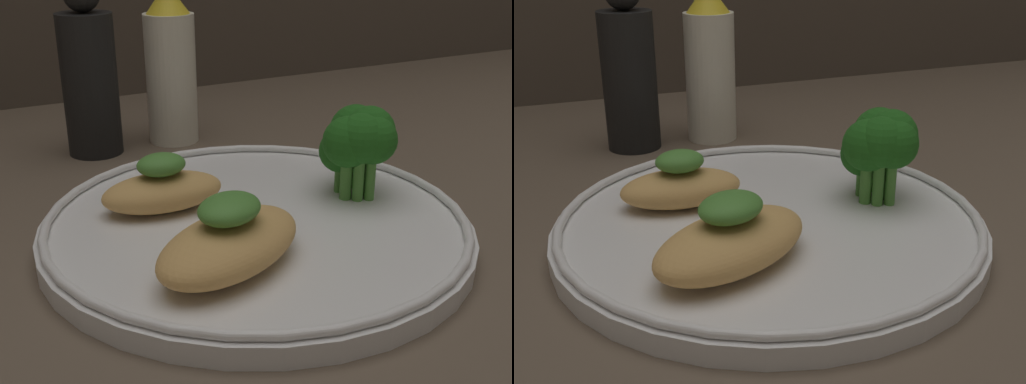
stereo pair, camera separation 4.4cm
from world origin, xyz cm
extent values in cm
cube|color=brown|center=(0.00, 0.00, -0.50)|extent=(180.00, 180.00, 1.00)
cylinder|color=white|center=(0.00, 0.00, 0.70)|extent=(29.69, 29.69, 1.40)
torus|color=white|center=(0.00, 0.00, 1.70)|extent=(29.09, 29.09, 0.60)
ellipsoid|color=tan|center=(-4.58, -5.36, 2.92)|extent=(12.44, 10.15, 3.04)
ellipsoid|color=#478433|center=(-4.58, -5.36, 5.25)|extent=(5.20, 4.82, 1.62)
ellipsoid|color=tan|center=(-5.09, 4.60, 2.69)|extent=(9.04, 5.32, 2.59)
ellipsoid|color=#478433|center=(-5.09, 4.60, 4.77)|extent=(3.67, 3.02, 1.57)
cylinder|color=#4C8E38|center=(9.39, -0.02, 3.19)|extent=(0.87, 0.87, 3.59)
sphere|color=#1E5B19|center=(9.39, -0.02, 6.33)|extent=(3.82, 3.82, 3.82)
cylinder|color=#4C8E38|center=(9.41, 1.70, 2.99)|extent=(0.89, 0.89, 3.18)
sphere|color=#1E5B19|center=(9.41, 1.70, 5.96)|extent=(3.95, 3.95, 3.95)
cylinder|color=#4C8E38|center=(7.90, 1.37, 2.47)|extent=(0.71, 0.71, 2.14)
sphere|color=#1E5B19|center=(7.90, 1.37, 4.69)|extent=(3.29, 3.29, 3.29)
cylinder|color=#4C8E38|center=(7.53, 0.04, 2.96)|extent=(0.89, 0.89, 3.12)
sphere|color=#1E5B19|center=(7.53, 0.04, 5.84)|extent=(3.77, 3.77, 3.77)
cylinder|color=#4C8E38|center=(8.16, -0.67, 3.15)|extent=(0.80, 0.80, 3.51)
sphere|color=#1E5B19|center=(8.16, -0.67, 6.19)|extent=(3.65, 3.65, 3.65)
cylinder|color=#4C8E38|center=(9.02, -0.94, 3.10)|extent=(0.77, 0.77, 3.39)
sphere|color=#1E5B19|center=(9.02, -0.94, 6.04)|extent=(3.56, 3.56, 3.56)
cylinder|color=silver|center=(2.86, 23.15, 6.27)|extent=(4.91, 4.91, 12.54)
cylinder|color=black|center=(-5.11, 23.15, 6.54)|extent=(5.10, 5.10, 13.08)
camera|label=1|loc=(-18.95, -35.75, 20.40)|focal=45.00mm
camera|label=2|loc=(-14.97, -37.59, 20.40)|focal=45.00mm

